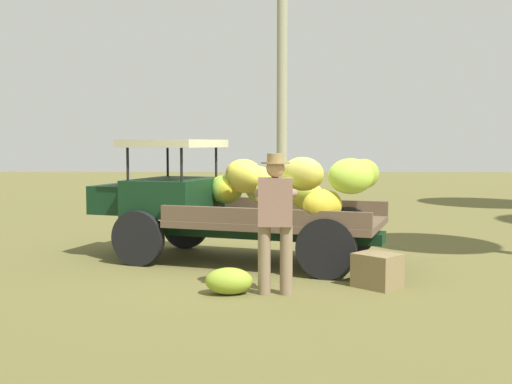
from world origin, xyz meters
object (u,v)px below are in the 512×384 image
wooden_crate (377,270)px  loose_banana_bunch (229,281)px  farmer (275,215)px  truck (230,200)px

wooden_crate → loose_banana_bunch: wooden_crate is taller
wooden_crate → farmer: bearing=16.1°
truck → loose_banana_bunch: (-0.11, 2.12, -0.78)m
truck → loose_banana_bunch: size_ratio=8.25×
farmer → wooden_crate: bearing=-72.1°
farmer → loose_banana_bunch: 0.96m
loose_banana_bunch → truck: bearing=-87.1°
truck → farmer: size_ratio=2.79×
loose_banana_bunch → wooden_crate: bearing=-167.9°
truck → farmer: bearing=125.5°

